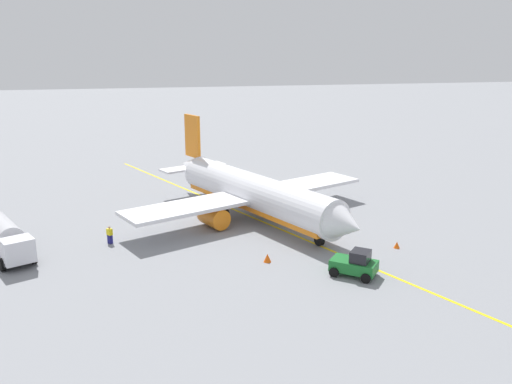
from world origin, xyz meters
TOP-DOWN VIEW (x-y plane):
  - ground_plane at (0.00, 0.00)m, footprint 400.00×400.00m
  - airplane at (-0.43, -0.18)m, footprint 30.02×28.20m
  - fuel_tanker at (5.03, -23.82)m, footprint 9.92×6.32m
  - pushback_tug at (16.24, 4.31)m, footprint 3.96×4.08m
  - refueling_worker at (4.03, -15.07)m, footprint 0.63×0.60m
  - safety_cone_nose at (11.42, 10.57)m, footprint 0.56×0.56m
  - safety_cone_wingtip at (11.83, -1.83)m, footprint 0.67×0.67m
  - taxi_line_marking at (0.00, 0.00)m, footprint 64.98×27.62m

SIDE VIEW (x-z plane):
  - ground_plane at x=0.00m, z-range 0.00..0.00m
  - taxi_line_marking at x=0.00m, z-range 0.00..0.01m
  - safety_cone_nose at x=11.42m, z-range 0.00..0.62m
  - safety_cone_wingtip at x=11.83m, z-range 0.00..0.74m
  - refueling_worker at x=4.03m, z-range -0.03..1.68m
  - pushback_tug at x=16.24m, z-range -0.09..2.11m
  - fuel_tanker at x=5.03m, z-range 0.14..3.29m
  - airplane at x=-0.43m, z-range -2.18..7.68m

